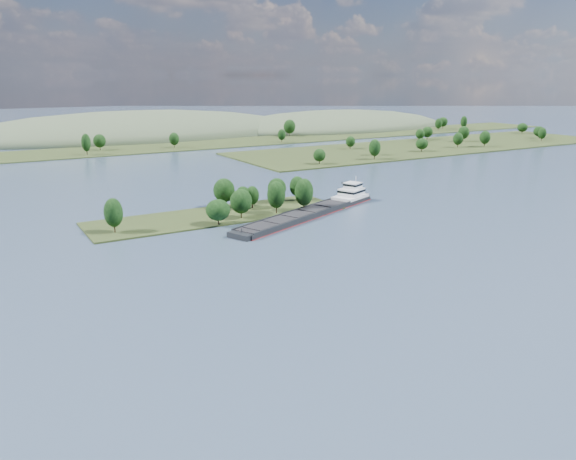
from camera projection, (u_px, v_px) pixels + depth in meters
ground at (298, 258)px, 168.46m from camera, size 1800.00×1800.00×0.00m
tree_island at (236, 204)px, 219.69m from camera, size 100.00×34.03×14.30m
right_bank at (435, 145)px, 430.75m from camera, size 320.00×90.00×14.54m
back_shoreline at (109, 150)px, 405.86m from camera, size 900.00×60.00×15.87m
hill_east at (336, 128)px, 586.17m from camera, size 260.00×140.00×36.00m
hill_west at (139, 135)px, 513.80m from camera, size 320.00×160.00×44.00m
cargo_barge at (316, 210)px, 223.01m from camera, size 79.67×40.62×11.13m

